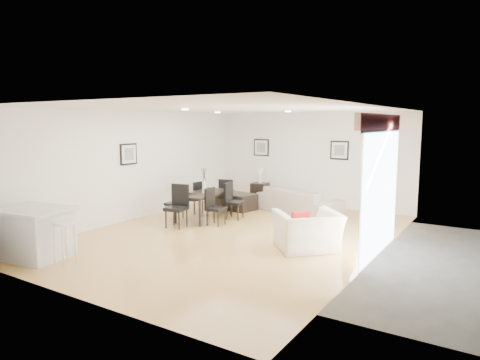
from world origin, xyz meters
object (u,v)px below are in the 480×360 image
Objects in this scene: dining_table at (204,195)px; side_table at (260,193)px; dining_chair_wfar at (196,196)px; coffee_table at (235,201)px; dining_chair_head at (178,203)px; kitchen_island at (33,232)px; dining_chair_foot at (227,194)px; bar_stool at (63,228)px; armchair at (308,231)px; sofa at (299,201)px; dining_chair_efar at (232,199)px; dining_chair_wnear at (176,200)px; dining_chair_enear at (213,204)px.

side_table is at bearing 83.00° from dining_table.
dining_chair_wfar is 0.77× the size of coffee_table.
dining_chair_head reaches higher than kitchen_island.
kitchen_island is (-0.71, -3.15, -0.10)m from dining_chair_head.
side_table is 0.43× the size of kitchen_island.
dining_chair_foot is 0.64× the size of kitchen_island.
kitchen_island is 0.92m from bar_stool.
armchair is at bearing 74.44° from dining_chair_wfar.
dining_table is (-1.75, -1.82, 0.26)m from sofa.
dining_chair_efar is 1.22m from coffee_table.
side_table is at bearing 94.08° from coffee_table.
dining_chair_wfar is 4.54m from kitchen_island.
dining_chair_wnear reaches higher than armchair.
dining_chair_efar is 0.92× the size of dining_chair_head.
dining_chair_wnear is 0.80m from dining_chair_wfar.
armchair is 2.80m from dining_chair_enear.
bar_stool is (0.74, -4.53, 0.18)m from dining_chair_wfar.
coffee_table is 5.59m from bar_stool.
dining_chair_wfar is 0.61× the size of kitchen_island.
dining_table is 0.99m from dining_chair_head.
dining_chair_enear is at bearing 60.48° from dining_chair_wfar.
sofa is at bearing 127.16° from dining_chair_wfar.
dining_table reaches higher than side_table.
bar_stool reaches higher than armchair.
armchair is 1.87× the size of side_table.
side_table is (0.67, 3.04, -0.17)m from dining_chair_wnear.
dining_chair_foot reaches higher than dining_chair_enear.
armchair is at bearing -128.48° from dining_chair_efar.
dining_table is at bearing 126.27° from dining_chair_wnear.
dining_chair_wnear is 0.81m from dining_chair_head.
dining_table is 4.14m from bar_stool.
bar_stool is (-0.40, -3.73, 0.17)m from dining_chair_enear.
sofa is at bearing -49.37° from dining_chair_efar.
dining_chair_enear is 3.95m from kitchen_island.
armchair is 4.13m from dining_chair_wfar.
dining_chair_wfar reaches higher than dining_table.
kitchen_island is (-0.16, -4.53, -0.03)m from dining_chair_wfar.
dining_table is at bearing -80.60° from coffee_table.
dining_chair_wnear is at bearing -54.63° from armchair.
kitchen_island reaches higher than sofa.
armchair is 4.36m from bar_stool.
dining_chair_head is at bearing 147.46° from dining_chair_efar.
armchair is 0.68× the size of dining_table.
dining_table is at bearing 79.90° from dining_chair_head.
dining_chair_wfar is 1.12× the size of bar_stool.
sofa is 6.18m from bar_stool.
dining_chair_wnear is 1.39m from dining_chair_efar.
dining_chair_wnear is at bearing 5.58° from dining_chair_wfar.
dining_chair_foot is 1.65m from side_table.
dining_table is at bearing 63.15° from sofa.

